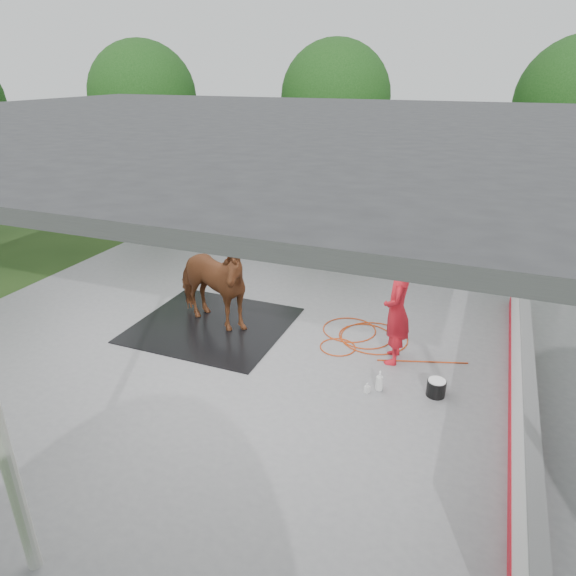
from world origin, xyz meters
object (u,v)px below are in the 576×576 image
at_px(horse, 210,284).
at_px(handler, 397,311).
at_px(wash_bucket, 436,388).
at_px(dasher_board, 520,378).

height_order(horse, handler, handler).
bearing_deg(handler, horse, -95.41).
relative_size(handler, wash_bucket, 6.51).
xyz_separation_m(dasher_board, handler, (-1.97, 0.72, 0.42)).
height_order(dasher_board, handler, handler).
bearing_deg(wash_bucket, dasher_board, 4.93).
height_order(horse, wash_bucket, horse).
height_order(handler, wash_bucket, handler).
xyz_separation_m(handler, wash_bucket, (0.83, -0.82, -0.82)).
xyz_separation_m(horse, handler, (3.60, 0.03, 0.07)).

